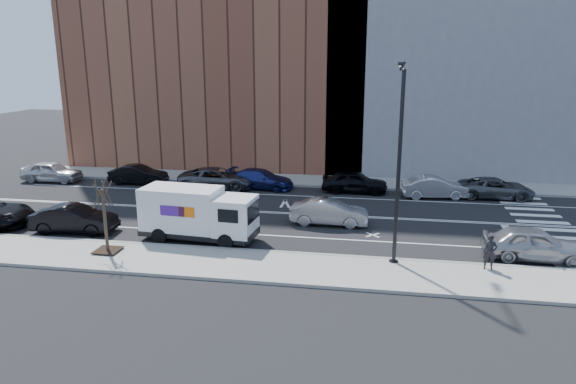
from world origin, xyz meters
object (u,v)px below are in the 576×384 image
(far_parked_b, at_px, (138,175))
(near_parked_front, at_px, (534,244))
(pedestrian, at_px, (490,252))
(driving_sedan, at_px, (329,212))
(far_parked_a, at_px, (52,172))
(fedex_van, at_px, (198,213))

(far_parked_b, distance_m, near_parked_front, 28.22)
(near_parked_front, distance_m, pedestrian, 3.12)
(far_parked_b, distance_m, driving_sedan, 17.31)
(far_parked_b, bearing_deg, driving_sedan, -117.85)
(far_parked_a, relative_size, driving_sedan, 1.04)
(fedex_van, relative_size, far_parked_a, 1.35)
(fedex_van, distance_m, near_parked_front, 16.95)
(fedex_van, bearing_deg, far_parked_b, 132.61)
(far_parked_b, bearing_deg, pedestrian, -121.59)
(far_parked_a, distance_m, far_parked_b, 7.13)
(far_parked_b, xyz_separation_m, pedestrian, (23.31, -13.45, 0.24))
(fedex_van, bearing_deg, near_parked_front, 4.87)
(near_parked_front, bearing_deg, driving_sedan, 72.51)
(far_parked_b, height_order, pedestrian, pedestrian)
(far_parked_a, relative_size, pedestrian, 2.88)
(fedex_van, distance_m, far_parked_a, 19.44)
(fedex_van, xyz_separation_m, far_parked_a, (-15.95, 11.09, -0.69))
(far_parked_a, bearing_deg, driving_sedan, -109.11)
(far_parked_a, height_order, pedestrian, pedestrian)
(near_parked_front, xyz_separation_m, pedestrian, (-2.45, -1.93, 0.16))
(far_parked_a, xyz_separation_m, near_parked_front, (32.89, -11.13, 0.01))
(fedex_van, height_order, pedestrian, fedex_van)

